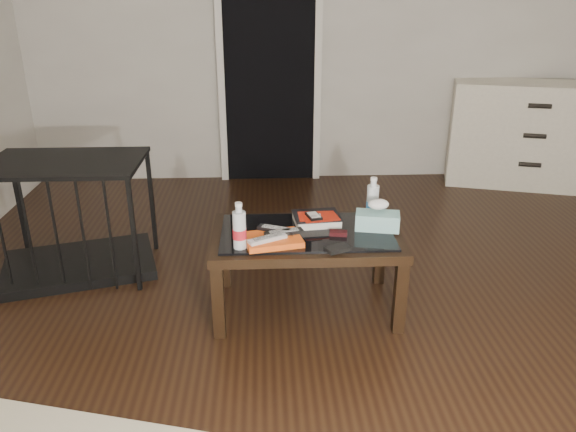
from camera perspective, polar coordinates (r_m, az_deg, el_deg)
The scene contains 17 objects.
ground at distance 3.05m, azimuth 6.76°, elevation -10.93°, with size 5.00×5.00×0.00m, color black.
doorway at distance 5.02m, azimuth -1.90°, elevation 15.07°, with size 0.90×0.08×2.07m.
coffee_table at distance 3.00m, azimuth 1.87°, elevation -2.67°, with size 1.00×0.60×0.46m.
dresser at distance 5.39m, azimuth 22.53°, elevation 7.70°, with size 1.29×0.81×0.90m.
pet_crate at distance 3.71m, azimuth -20.80°, elevation -1.88°, with size 1.03×0.82×0.71m.
magazines at distance 2.84m, azimuth -1.56°, elevation -2.42°, with size 0.28×0.21×0.03m, color #EE5516.
remote_silver at distance 2.79m, azimuth -2.10°, elevation -2.30°, with size 0.20×0.05×0.02m, color #B2B3B7.
remote_black_front at distance 2.86m, azimuth -0.42°, elevation -1.67°, with size 0.20×0.05×0.02m, color black.
remote_black_back at distance 2.89m, azimuth -1.19°, elevation -1.34°, with size 0.20×0.05×0.02m, color black.
textbook at distance 3.07m, azimuth 2.92°, elevation -0.30°, with size 0.25×0.20×0.05m, color black.
dvd_mailers at distance 3.04m, azimuth 2.88°, elevation 0.02°, with size 0.19×0.14×0.01m, color red.
ipod at distance 3.01m, azimuth 2.63°, elevation 0.01°, with size 0.06×0.10×0.02m, color black.
flip_phone at distance 2.93m, azimuth 5.15°, elevation -1.74°, with size 0.09×0.05×0.02m, color black.
wallet at distance 2.77m, azimuth 5.07°, elevation -3.31°, with size 0.12×0.07×0.02m, color black.
water_bottle_left at distance 2.75m, azimuth -4.97°, elevation -0.97°, with size 0.07×0.07×0.24m, color silver.
water_bottle_right at distance 3.13m, azimuth 8.60°, elevation 1.82°, with size 0.07×0.07×0.24m, color silver.
tissue_box at distance 3.02m, azimuth 9.06°, elevation -0.49°, with size 0.23×0.12×0.09m, color teal.
Camera 1 is at (-0.47, -2.51, 1.67)m, focal length 35.00 mm.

